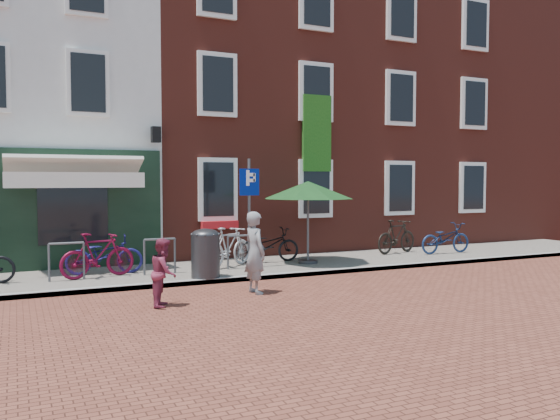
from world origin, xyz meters
name	(u,v)px	position (x,y,z in m)	size (l,w,h in m)	color
ground	(240,282)	(0.00, 0.00, 0.00)	(80.00, 80.00, 0.00)	brown
sidewalk	(256,267)	(1.00, 1.50, 0.05)	(24.00, 3.00, 0.10)	slate
building_brick_mid	(221,100)	(2.00, 7.00, 5.00)	(6.00, 8.00, 10.00)	maroon
building_brick_right	(368,109)	(8.00, 7.00, 5.00)	(6.00, 8.00, 10.00)	maroon
filler_right	(493,128)	(14.50, 7.00, 4.50)	(7.00, 8.00, 9.00)	maroon
litter_bin	(205,251)	(-0.70, 0.30, 0.70)	(0.63, 0.63, 1.15)	#303032
parking_sign	(249,198)	(0.70, 1.19, 1.82)	(0.50, 0.07, 2.67)	#4C4C4F
parasol	(308,187)	(2.38, 1.30, 2.08)	(2.38, 2.38, 2.22)	#4C4C4F
woman	(255,252)	(-0.18, -1.31, 0.81)	(0.59, 0.39, 1.63)	gray
boy	(164,272)	(-2.10, -1.69, 0.61)	(0.59, 0.46, 1.22)	maroon
bicycle_1	(98,255)	(-2.85, 1.29, 0.60)	(0.47, 1.65, 0.99)	maroon
bicycle_2	(104,255)	(-2.65, 1.73, 0.55)	(0.59, 1.71, 0.90)	#181653
bicycle_3	(229,247)	(0.29, 1.54, 0.60)	(0.47, 1.65, 0.99)	#B9B9BC
bicycle_4	(268,245)	(1.51, 1.87, 0.55)	(0.59, 1.71, 0.90)	black
bicycle_5	(397,236)	(5.66, 1.95, 0.60)	(0.47, 1.65, 0.99)	black
bicycle_6	(445,238)	(6.93, 1.32, 0.55)	(0.59, 1.71, 0.90)	#15264C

